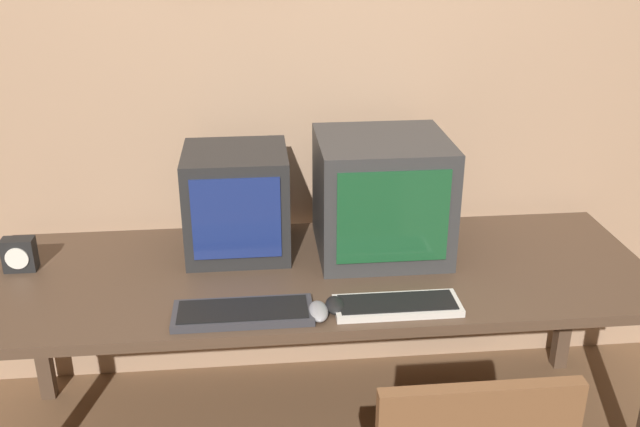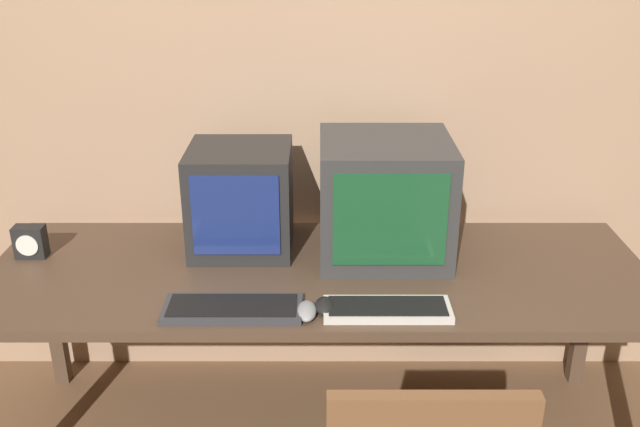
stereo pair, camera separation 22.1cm
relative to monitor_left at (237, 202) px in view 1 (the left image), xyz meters
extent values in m
cube|color=tan|center=(0.28, 0.32, 0.40)|extent=(8.00, 0.05, 2.60)
cube|color=#4C3828|center=(0.28, -0.18, -0.21)|extent=(2.28, 0.79, 0.04)
cube|color=#4C3828|center=(-0.81, 0.16, -0.56)|extent=(0.06, 0.06, 0.68)
cube|color=#4C3828|center=(1.37, 0.16, -0.56)|extent=(0.06, 0.06, 0.68)
cube|color=black|center=(0.00, 0.00, 0.00)|extent=(0.36, 0.34, 0.38)
cube|color=navy|center=(0.00, -0.17, 0.01)|extent=(0.30, 0.01, 0.29)
cube|color=#333333|center=(0.51, -0.04, 0.02)|extent=(0.45, 0.43, 0.42)
cube|color=#194C28|center=(0.51, -0.26, 0.03)|extent=(0.37, 0.01, 0.32)
cube|color=#333338|center=(0.01, -0.47, -0.18)|extent=(0.43, 0.16, 0.02)
cube|color=black|center=(0.01, -0.47, -0.16)|extent=(0.39, 0.13, 0.00)
cube|color=beige|center=(0.49, -0.47, -0.18)|extent=(0.39, 0.14, 0.02)
cube|color=black|center=(0.49, -0.47, -0.16)|extent=(0.36, 0.12, 0.00)
ellipsoid|color=black|center=(0.30, -0.46, -0.17)|extent=(0.06, 0.10, 0.04)
ellipsoid|color=gray|center=(0.24, -0.49, -0.17)|extent=(0.06, 0.12, 0.03)
cube|color=black|center=(-0.75, -0.08, -0.13)|extent=(0.11, 0.06, 0.12)
cylinder|color=white|center=(-0.75, -0.12, -0.13)|extent=(0.08, 0.01, 0.08)
camera|label=1|loc=(0.06, -2.36, 0.96)|focal=40.00mm
camera|label=2|loc=(0.28, -2.37, 0.96)|focal=40.00mm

